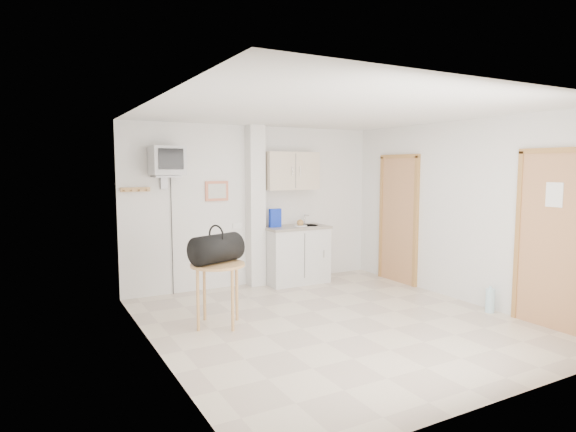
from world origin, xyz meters
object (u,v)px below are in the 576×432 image
duffel_bag (216,248)px  water_bottle (490,300)px  crt_television (167,162)px  round_table (218,272)px

duffel_bag → water_bottle: size_ratio=2.01×
crt_television → round_table: bearing=-82.7°
round_table → water_bottle: size_ratio=2.16×
crt_television → water_bottle: crt_television is taller
round_table → water_bottle: (3.25, -1.20, -0.49)m
crt_television → duffel_bag: (0.19, -1.40, -1.02)m
duffel_bag → round_table: bearing=-117.6°
round_table → duffel_bag: size_ratio=1.08×
crt_television → water_bottle: size_ratio=6.27×
water_bottle → duffel_bag: bearing=159.1°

